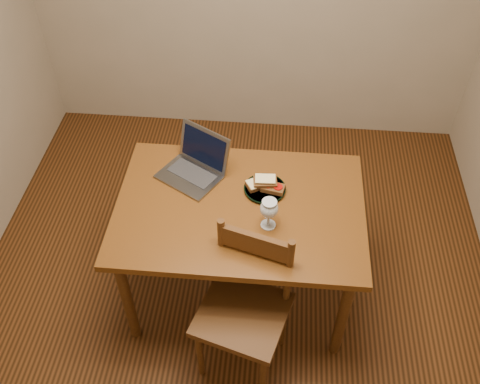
# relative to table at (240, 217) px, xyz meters

# --- Properties ---
(floor) EXTENTS (3.20, 3.20, 0.02)m
(floor) POSITION_rel_table_xyz_m (-0.03, 0.02, -0.66)
(floor) COLOR black
(floor) RESTS_ON ground
(table) EXTENTS (1.30, 0.90, 0.74)m
(table) POSITION_rel_table_xyz_m (0.00, 0.00, 0.00)
(table) COLOR #4B2C0C
(table) RESTS_ON floor
(chair) EXTENTS (0.53, 0.51, 0.46)m
(chair) POSITION_rel_table_xyz_m (0.06, -0.44, -0.16)
(chair) COLOR #3B1F0C
(chair) RESTS_ON floor
(plate) EXTENTS (0.23, 0.23, 0.02)m
(plate) POSITION_rel_table_xyz_m (0.12, 0.13, 0.10)
(plate) COLOR black
(plate) RESTS_ON table
(sandwich_cheese) EXTENTS (0.14, 0.12, 0.04)m
(sandwich_cheese) POSITION_rel_table_xyz_m (0.09, 0.14, 0.12)
(sandwich_cheese) COLOR #381E0C
(sandwich_cheese) RESTS_ON plate
(sandwich_tomato) EXTENTS (0.13, 0.09, 0.04)m
(sandwich_tomato) POSITION_rel_table_xyz_m (0.17, 0.12, 0.12)
(sandwich_tomato) COLOR #381E0C
(sandwich_tomato) RESTS_ON plate
(sandwich_top) EXTENTS (0.13, 0.09, 0.04)m
(sandwich_top) POSITION_rel_table_xyz_m (0.12, 0.13, 0.15)
(sandwich_top) COLOR #381E0C
(sandwich_top) RESTS_ON plate
(milk_glass) EXTENTS (0.09, 0.09, 0.18)m
(milk_glass) POSITION_rel_table_xyz_m (0.15, -0.12, 0.17)
(milk_glass) COLOR white
(milk_glass) RESTS_ON table
(laptop) EXTENTS (0.42, 0.42, 0.23)m
(laptop) POSITION_rel_table_xyz_m (-0.26, 0.24, 0.15)
(laptop) COLOR slate
(laptop) RESTS_ON table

